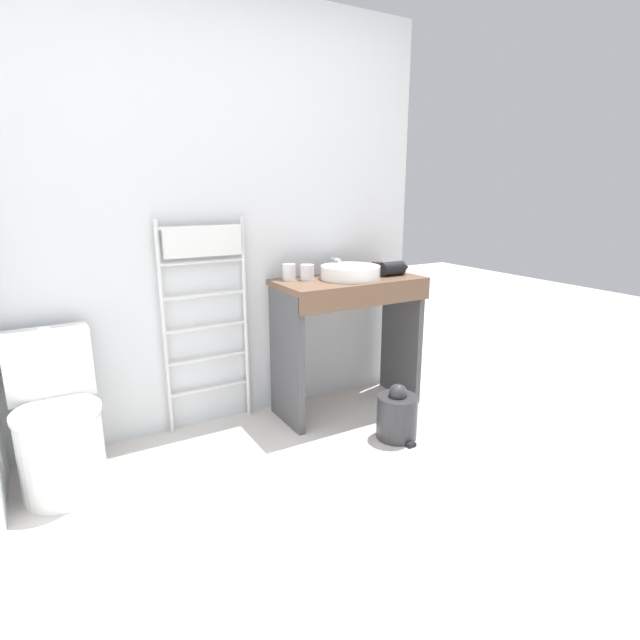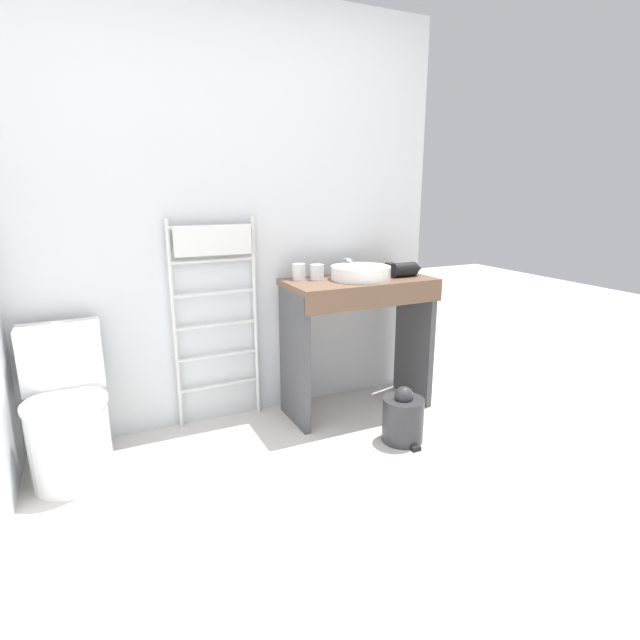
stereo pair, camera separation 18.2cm
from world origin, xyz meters
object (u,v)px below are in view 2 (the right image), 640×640
(hair_dryer, at_px, (405,269))
(sink_basin, at_px, (361,272))
(trash_bin, at_px, (403,418))
(cup_near_edge, at_px, (317,272))
(cup_near_wall, at_px, (299,272))
(towel_radiator, at_px, (215,279))
(toilet, at_px, (67,415))

(hair_dryer, bearing_deg, sink_basin, 175.45)
(trash_bin, bearing_deg, cup_near_edge, 114.99)
(cup_near_wall, bearing_deg, hair_dryer, -14.47)
(hair_dryer, height_order, trash_bin, hair_dryer)
(cup_near_edge, bearing_deg, cup_near_wall, 155.09)
(towel_radiator, bearing_deg, trash_bin, -39.09)
(trash_bin, bearing_deg, towel_radiator, 140.91)
(toilet, bearing_deg, towel_radiator, 18.02)
(trash_bin, bearing_deg, toilet, 165.70)
(toilet, xyz_separation_m, sink_basin, (1.68, 0.04, 0.59))
(hair_dryer, bearing_deg, towel_radiator, 167.74)
(sink_basin, relative_size, hair_dryer, 1.69)
(cup_near_edge, relative_size, trash_bin, 0.29)
(sink_basin, distance_m, trash_bin, 0.90)
(towel_radiator, height_order, cup_near_wall, towel_radiator)
(toilet, height_order, trash_bin, toilet)
(towel_radiator, height_order, cup_near_edge, towel_radiator)
(toilet, distance_m, trash_bin, 1.76)
(towel_radiator, height_order, sink_basin, towel_radiator)
(cup_near_wall, distance_m, cup_near_edge, 0.11)
(toilet, relative_size, trash_bin, 2.29)
(towel_radiator, xyz_separation_m, cup_near_wall, (0.50, -0.08, 0.02))
(towel_radiator, xyz_separation_m, trash_bin, (0.87, -0.70, -0.75))
(cup_near_edge, height_order, trash_bin, cup_near_edge)
(toilet, bearing_deg, hair_dryer, 0.58)
(towel_radiator, distance_m, sink_basin, 0.87)
(sink_basin, bearing_deg, toilet, -178.48)
(cup_near_wall, bearing_deg, toilet, -171.90)
(cup_near_wall, relative_size, trash_bin, 0.30)
(hair_dryer, xyz_separation_m, trash_bin, (-0.29, -0.45, -0.77))
(cup_near_edge, bearing_deg, sink_basin, -21.56)
(sink_basin, xyz_separation_m, trash_bin, (0.02, -0.48, -0.77))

